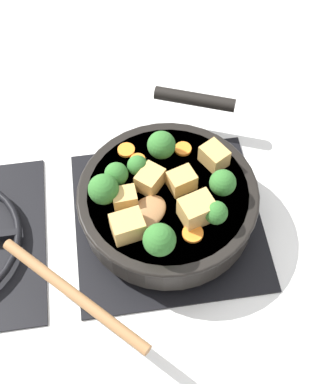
{
  "coord_description": "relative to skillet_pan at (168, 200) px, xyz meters",
  "views": [
    {
      "loc": [
        -0.45,
        0.07,
        0.78
      ],
      "look_at": [
        0.0,
        0.0,
        0.09
      ],
      "focal_mm": 50.0,
      "sensor_mm": 36.0,
      "label": 1
    }
  ],
  "objects": [
    {
      "name": "tofu_cube_front_piece",
      "position": [
        0.01,
        0.03,
        0.04
      ],
      "size": [
        0.05,
        0.05,
        0.03
      ],
      "primitive_type": "cube",
      "rotation": [
        0.0,
        0.0,
        2.43
      ],
      "color": "tan",
      "rests_on": "skillet_pan"
    },
    {
      "name": "broccoli_floret_center_top",
      "position": [
        -0.01,
        0.1,
        0.06
      ],
      "size": [
        0.05,
        0.05,
        0.05
      ],
      "color": "#709956",
      "rests_on": "skillet_pan"
    },
    {
      "name": "tofu_cube_back_piece",
      "position": [
        0.04,
        -0.08,
        0.04
      ],
      "size": [
        0.05,
        0.05,
        0.03
      ],
      "primitive_type": "cube",
      "rotation": [
        0.0,
        0.0,
        0.53
      ],
      "color": "tan",
      "rests_on": "skillet_pan"
    },
    {
      "name": "carrot_slice_orange_thin",
      "position": [
        -0.08,
        -0.02,
        0.03
      ],
      "size": [
        0.03,
        0.03,
        0.01
      ],
      "primitive_type": "cylinder",
      "color": "orange",
      "rests_on": "skillet_pan"
    },
    {
      "name": "tofu_cube_west_chunk",
      "position": [
        -0.05,
        -0.04,
        0.05
      ],
      "size": [
        0.05,
        0.06,
        0.04
      ],
      "primitive_type": "cube",
      "rotation": [
        0.0,
        0.0,
        5.02
      ],
      "color": "tan",
      "rests_on": "skillet_pan"
    },
    {
      "name": "carrot_slice_edge_slice",
      "position": [
        0.09,
        0.06,
        0.03
      ],
      "size": [
        0.03,
        0.03,
        0.01
      ],
      "primitive_type": "cylinder",
      "color": "orange",
      "rests_on": "skillet_pan"
    },
    {
      "name": "broccoli_floret_mid_floret",
      "position": [
        0.03,
        0.08,
        0.05
      ],
      "size": [
        0.04,
        0.04,
        0.04
      ],
      "color": "#709956",
      "rests_on": "skillet_pan"
    },
    {
      "name": "wooden_spoon",
      "position": [
        -0.11,
        0.11,
        0.03
      ],
      "size": [
        0.25,
        0.25,
        0.02
      ],
      "color": "olive",
      "rests_on": "skillet_pan"
    },
    {
      "name": "skillet_pan",
      "position": [
        0.0,
        0.0,
        0.0
      ],
      "size": [
        0.38,
        0.29,
        0.06
      ],
      "color": "black",
      "rests_on": "front_burner_grate"
    },
    {
      "name": "carrot_slice_under_broccoli",
      "position": [
        0.06,
        0.04,
        0.03
      ],
      "size": [
        0.02,
        0.02,
        0.01
      ],
      "primitive_type": "cylinder",
      "color": "orange",
      "rests_on": "skillet_pan"
    },
    {
      "name": "broccoli_floret_west_rim",
      "position": [
        0.04,
        0.04,
        0.05
      ],
      "size": [
        0.03,
        0.03,
        0.04
      ],
      "color": "#709956",
      "rests_on": "skillet_pan"
    },
    {
      "name": "broccoli_floret_east_rim",
      "position": [
        -0.02,
        -0.08,
        0.05
      ],
      "size": [
        0.04,
        0.04,
        0.05
      ],
      "color": "#709956",
      "rests_on": "skillet_pan"
    },
    {
      "name": "tofu_cube_east_chunk",
      "position": [
        0.01,
        -0.02,
        0.04
      ],
      "size": [
        0.04,
        0.05,
        0.03
      ],
      "primitive_type": "cube",
      "rotation": [
        0.0,
        0.0,
        1.9
      ],
      "color": "tan",
      "rests_on": "skillet_pan"
    },
    {
      "name": "tofu_cube_center_large",
      "position": [
        -0.06,
        0.07,
        0.04
      ],
      "size": [
        0.05,
        0.05,
        0.04
      ],
      "primitive_type": "cube",
      "rotation": [
        0.0,
        0.0,
        1.76
      ],
      "color": "tan",
      "rests_on": "skillet_pan"
    },
    {
      "name": "front_burner_grate",
      "position": [
        -0.0,
        0.0,
        -0.05
      ],
      "size": [
        0.31,
        0.31,
        0.03
      ],
      "color": "black",
      "rests_on": "ground_plane"
    },
    {
      "name": "broccoli_floret_north_edge",
      "position": [
        -0.1,
        0.03,
        0.06
      ],
      "size": [
        0.05,
        0.05,
        0.05
      ],
      "color": "#709956",
      "rests_on": "skillet_pan"
    },
    {
      "name": "broccoli_floret_near_spoon",
      "position": [
        0.07,
        0.0,
        0.05
      ],
      "size": [
        0.05,
        0.05,
        0.05
      ],
      "color": "#709956",
      "rests_on": "skillet_pan"
    },
    {
      "name": "tofu_cube_near_handle",
      "position": [
        -0.01,
        0.07,
        0.04
      ],
      "size": [
        0.03,
        0.04,
        0.03
      ],
      "primitive_type": "cube",
      "rotation": [
        0.0,
        0.0,
        4.79
      ],
      "color": "tan",
      "rests_on": "skillet_pan"
    },
    {
      "name": "ground_plane",
      "position": [
        -0.0,
        0.0,
        -0.06
      ],
      "size": [
        2.4,
        2.4,
        0.0
      ],
      "primitive_type": "plane",
      "color": "silver"
    },
    {
      "name": "carrot_slice_near_center",
      "position": [
        0.08,
        -0.04,
        0.03
      ],
      "size": [
        0.03,
        0.03,
        0.01
      ],
      "primitive_type": "cylinder",
      "color": "orange",
      "rests_on": "skillet_pan"
    },
    {
      "name": "broccoli_floret_south_cluster",
      "position": [
        -0.06,
        -0.06,
        0.05
      ],
      "size": [
        0.04,
        0.04,
        0.04
      ],
      "color": "#709956",
      "rests_on": "skillet_pan"
    }
  ]
}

